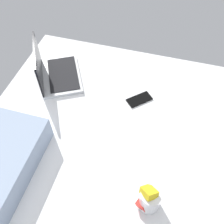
% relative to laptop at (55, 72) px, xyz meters
% --- Properties ---
extents(bed_mattress, '(1.80, 1.40, 0.18)m').
position_rel_laptop_xyz_m(bed_mattress, '(-0.52, -0.45, -0.13)').
color(bed_mattress, white).
rests_on(bed_mattress, ground).
extents(laptop, '(0.40, 0.36, 0.23)m').
position_rel_laptop_xyz_m(laptop, '(0.00, 0.00, 0.00)').
color(laptop, '#B7BABC').
rests_on(laptop, bed_mattress).
extents(snack_cup, '(0.10, 0.10, 0.15)m').
position_rel_laptop_xyz_m(snack_cup, '(-0.60, -0.69, 0.02)').
color(snack_cup, silver).
rests_on(snack_cup, bed_mattress).
extents(cell_phone, '(0.15, 0.15, 0.01)m').
position_rel_laptop_xyz_m(cell_phone, '(-0.04, -0.53, -0.04)').
color(cell_phone, black).
rests_on(cell_phone, bed_mattress).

